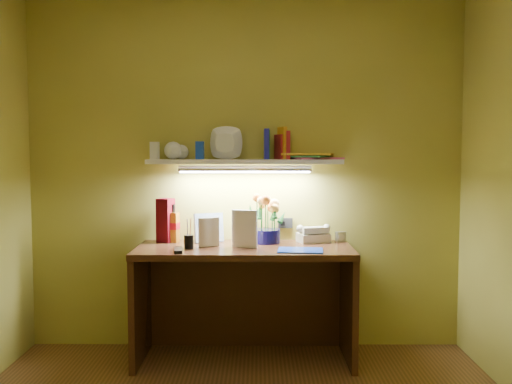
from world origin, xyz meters
TOP-DOWN VIEW (x-y plane):
  - desk at (0.00, 1.20)m, footprint 1.40×0.60m
  - flower_bouquet at (0.15, 1.36)m, footprint 0.26×0.26m
  - telephone at (0.47, 1.39)m, footprint 0.23×0.20m
  - desk_clock at (0.66, 1.41)m, footprint 0.08×0.06m
  - whisky_bottle at (-0.49, 1.39)m, footprint 0.08×0.08m
  - whisky_box at (-0.54, 1.40)m, footprint 0.13×0.13m
  - pen_cup at (-0.35, 1.13)m, footprint 0.06×0.06m
  - art_card at (-0.25, 1.39)m, footprint 0.20×0.11m
  - tv_remote at (-0.40, 1.02)m, footprint 0.07×0.18m
  - blue_folder at (0.35, 1.05)m, footprint 0.30×0.23m
  - desk_book_a at (-0.29, 1.17)m, footprint 0.14×0.07m
  - desk_book_b at (-0.08, 1.21)m, footprint 0.17×0.09m
  - wall_shelf at (0.01, 1.38)m, footprint 1.32×0.34m

SIDE VIEW (x-z plane):
  - desk at x=0.00m, z-range 0.00..0.75m
  - blue_folder at x=0.35m, z-range 0.75..0.76m
  - tv_remote at x=-0.40m, z-range 0.75..0.77m
  - desk_clock at x=0.66m, z-range 0.75..0.82m
  - telephone at x=0.47m, z-range 0.75..0.87m
  - pen_cup at x=-0.35m, z-range 0.75..0.90m
  - desk_book_a at x=-0.29m, z-range 0.75..0.94m
  - art_card at x=-0.25m, z-range 0.75..0.95m
  - desk_book_b at x=-0.08m, z-range 0.75..0.99m
  - whisky_bottle at x=-0.49m, z-range 0.75..1.01m
  - whisky_box at x=-0.54m, z-range 0.75..1.05m
  - flower_bouquet at x=0.15m, z-range 0.75..1.08m
  - wall_shelf at x=0.01m, z-range 1.21..1.46m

